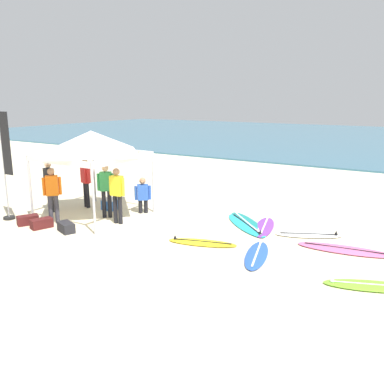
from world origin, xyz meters
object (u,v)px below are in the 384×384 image
Objects in this scene: surfboard_teal at (246,223)px; person_orange at (52,192)px; surfboard_pink at (345,250)px; cooler_box at (109,204)px; banner_flag at (6,170)px; surfboard_white at (309,235)px; person_yellow at (117,192)px; surfboard_lime at (373,286)px; person_blue at (143,194)px; surfboard_yellow at (202,242)px; surfboard_blue at (257,255)px; person_green at (106,187)px; surfboard_cyan at (246,225)px; gear_bag_on_sand at (42,223)px; canopy_tent at (91,142)px; person_black at (49,183)px; surfboard_purple at (264,227)px; gear_bag_near_tent at (66,227)px; person_red at (86,180)px.

person_orange is (-5.02, -3.04, 0.95)m from surfboard_teal.
cooler_box reaches higher than surfboard_pink.
surfboard_pink is at bearing 16.21° from banner_flag.
surfboard_white is 7.61m from person_orange.
person_yellow is at bearing 31.13° from person_orange.
surfboard_lime is 1.67× the size of person_blue.
surfboard_white is (2.22, 2.09, 0.00)m from surfboard_yellow.
banner_flag is at bearing -137.57° from person_blue.
person_orange is at bearing -176.83° from surfboard_lime.
surfboard_lime is at bearing -6.74° from surfboard_blue.
person_green is (-5.36, 0.50, 0.95)m from surfboard_blue.
surfboard_yellow is 4.91m from person_orange.
surfboard_yellow is 2.04m from surfboard_cyan.
surfboard_white is at bearing 26.51° from gear_bag_on_sand.
surfboard_yellow is (4.27, -0.41, -2.35)m from canopy_tent.
surfboard_lime is 0.59× the size of banner_flag.
surfboard_blue is at bearing -5.35° from person_green.
person_green is 2.15m from person_black.
person_blue is at bearing 162.18° from surfboard_blue.
surfboard_purple is 1.19× the size of person_yellow.
surfboard_white is 3.06× the size of gear_bag_near_tent.
person_orange is (-6.30, -0.81, 0.95)m from surfboard_blue.
canopy_tent is at bearing -165.50° from surfboard_white.
canopy_tent is 1.65× the size of person_black.
person_red is at bearing 171.89° from surfboard_lime.
surfboard_teal is (4.55, 1.79, -2.35)m from canopy_tent.
surfboard_teal is 1.21× the size of person_yellow.
cooler_box is at bearing 11.29° from person_red.
surfboard_white is at bearing 2.59° from surfboard_cyan.
canopy_tent reaches higher than person_red.
surfboard_yellow is at bearing 9.95° from person_orange.
surfboard_white is at bearing 14.50° from canopy_tent.
surfboard_yellow is at bearing 17.79° from gear_bag_near_tent.
surfboard_purple and surfboard_lime have the same top height.
surfboard_lime is at bearing -5.81° from person_green.
surfboard_blue is 6.98m from person_red.
surfboard_purple is 1.33m from surfboard_white.
person_orange is at bearing -110.93° from canopy_tent.
canopy_tent is 1.19× the size of surfboard_pink.
person_green is 3.42× the size of cooler_box.
surfboard_yellow is at bearing -97.22° from surfboard_teal.
surfboard_lime is at bearing -5.04° from canopy_tent.
surfboard_cyan is at bearing 26.75° from banner_flag.
canopy_tent reaches higher than person_black.
surfboard_cyan is (-0.53, -0.12, -0.00)m from surfboard_purple.
surfboard_pink is at bearing 9.08° from person_black.
surfboard_blue and surfboard_teal have the same top height.
person_orange is (-8.05, -2.29, 0.95)m from surfboard_pink.
person_green is (-7.12, -0.98, 0.95)m from surfboard_pink.
surfboard_blue is at bearing -8.64° from person_red.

